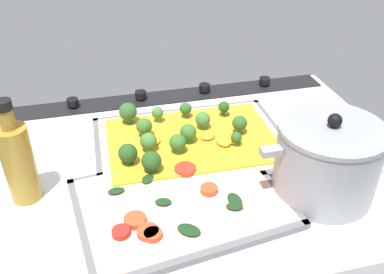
# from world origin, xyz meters

# --- Properties ---
(ground_plane) EXTENTS (0.83, 0.64, 0.03)m
(ground_plane) POSITION_xyz_m (0.00, 0.00, -0.01)
(ground_plane) COLOR white
(stove_control_panel) EXTENTS (0.80, 0.07, 0.03)m
(stove_control_panel) POSITION_xyz_m (0.00, -0.28, 0.01)
(stove_control_panel) COLOR black
(stove_control_panel) RESTS_ON ground_plane
(baking_tray_front) EXTENTS (0.41, 0.29, 0.01)m
(baking_tray_front) POSITION_xyz_m (0.01, -0.05, 0.00)
(baking_tray_front) COLOR slate
(baking_tray_front) RESTS_ON ground_plane
(broccoli_pizza) EXTENTS (0.38, 0.27, 0.06)m
(broccoli_pizza) POSITION_xyz_m (0.02, -0.06, 0.02)
(broccoli_pizza) COLOR beige
(broccoli_pizza) RESTS_ON baking_tray_front
(baking_tray_back) EXTENTS (0.39, 0.31, 0.01)m
(baking_tray_back) POSITION_xyz_m (0.07, 0.12, 0.00)
(baking_tray_back) COLOR slate
(baking_tray_back) RESTS_ON ground_plane
(veggie_pizza_back) EXTENTS (0.36, 0.28, 0.02)m
(veggie_pizza_back) POSITION_xyz_m (0.07, 0.12, 0.01)
(veggie_pizza_back) COLOR #E3A793
(veggie_pizza_back) RESTS_ON baking_tray_back
(cooking_pot) EXTENTS (0.25, 0.18, 0.16)m
(cooking_pot) POSITION_xyz_m (-0.19, 0.14, 0.07)
(cooking_pot) COLOR gray
(cooking_pot) RESTS_ON ground_plane
(oil_bottle) EXTENTS (0.05, 0.05, 0.20)m
(oil_bottle) POSITION_xyz_m (0.33, 0.03, 0.08)
(oil_bottle) COLOR olive
(oil_bottle) RESTS_ON ground_plane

